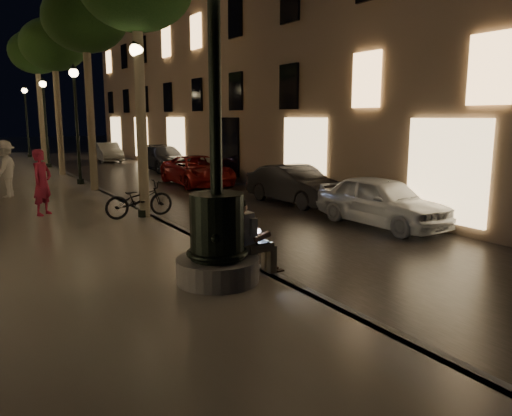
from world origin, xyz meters
TOP-DOWN VIEW (x-y plane):
  - ground at (0.00, 15.00)m, footprint 120.00×120.00m
  - cobble_lane at (3.00, 15.00)m, footprint 6.00×45.00m
  - curb_strip at (0.00, 15.00)m, footprint 0.25×45.00m
  - building_right at (10.00, 18.00)m, footprint 8.00×36.00m
  - fountain_lamppost at (-1.00, 2.00)m, footprint 1.40×1.40m
  - seated_man_laptop at (-0.39, 2.00)m, footprint 1.01×0.34m
  - tree_second at (-0.20, 14.00)m, footprint 3.00×3.00m
  - tree_third at (-0.30, 20.00)m, footprint 3.00×3.00m
  - tree_far at (-0.22, 26.00)m, footprint 3.00×3.00m
  - lamp_curb_a at (-0.30, 8.00)m, footprint 0.36×0.36m
  - lamp_curb_b at (-0.30, 16.00)m, footprint 0.36×0.36m
  - lamp_curb_c at (-0.30, 24.00)m, footprint 0.36×0.36m
  - lamp_curb_d at (-0.30, 32.00)m, footprint 0.36×0.36m
  - car_front at (5.20, 4.43)m, footprint 1.78×4.07m
  - car_second at (5.20, 8.46)m, footprint 1.69×4.08m
  - car_third at (4.32, 14.53)m, footprint 2.30×4.64m
  - car_rear at (5.20, 20.93)m, footprint 1.95×4.69m
  - car_fifth at (4.00, 28.05)m, footprint 1.57×3.85m
  - pedestrian_red at (-2.61, 9.70)m, footprint 0.79×0.79m
  - pedestrian_white at (-3.21, 13.73)m, footprint 1.21×1.45m
  - bicycle at (-0.40, 7.99)m, footprint 1.91×0.70m

SIDE VIEW (x-z plane):
  - ground at x=0.00m, z-range 0.00..0.00m
  - cobble_lane at x=3.00m, z-range 0.00..0.02m
  - curb_strip at x=0.00m, z-range 0.00..0.20m
  - car_fifth at x=4.00m, z-range 0.00..1.24m
  - car_third at x=4.32m, z-range 0.00..1.26m
  - car_second at x=5.20m, z-range 0.00..1.31m
  - car_rear at x=5.20m, z-range 0.00..1.35m
  - car_front at x=5.20m, z-range 0.00..1.36m
  - bicycle at x=-0.40m, z-range 0.20..1.19m
  - seated_man_laptop at x=-0.39m, z-range 0.24..1.61m
  - pedestrian_red at x=-2.61m, z-range 0.20..2.06m
  - pedestrian_white at x=-3.21m, z-range 0.20..2.16m
  - fountain_lamppost at x=-1.00m, z-range -1.39..3.81m
  - lamp_curb_a at x=-0.30m, z-range 0.83..5.64m
  - lamp_curb_b at x=-0.30m, z-range 0.83..5.64m
  - lamp_curb_c at x=-0.30m, z-range 0.83..5.64m
  - lamp_curb_d at x=-0.30m, z-range 0.83..5.64m
  - tree_third at x=-0.30m, z-range 2.54..9.74m
  - tree_second at x=-0.20m, z-range 2.63..10.03m
  - tree_far at x=-0.22m, z-range 2.68..10.18m
  - building_right at x=10.00m, z-range 0.00..15.00m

